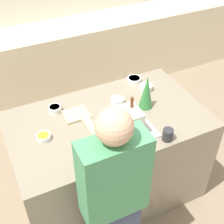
% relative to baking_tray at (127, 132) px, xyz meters
% --- Properties ---
extents(ground_plane, '(12.00, 12.00, 0.00)m').
position_rel_baking_tray_xyz_m(ground_plane, '(-0.07, 0.20, -0.92)').
color(ground_plane, gray).
extents(back_cabinet_block, '(6.00, 0.60, 0.92)m').
position_rel_baking_tray_xyz_m(back_cabinet_block, '(-0.07, 2.02, -0.46)').
color(back_cabinet_block, beige).
rests_on(back_cabinet_block, ground_plane).
extents(kitchen_island, '(1.61, 0.95, 0.92)m').
position_rel_baking_tray_xyz_m(kitchen_island, '(-0.07, 0.20, -0.46)').
color(kitchen_island, gray).
rests_on(kitchen_island, ground_plane).
extents(baking_tray, '(0.42, 0.31, 0.01)m').
position_rel_baking_tray_xyz_m(baking_tray, '(0.00, 0.00, 0.00)').
color(baking_tray, silver).
rests_on(baking_tray, kitchen_island).
extents(gingerbread_house, '(0.18, 0.20, 0.29)m').
position_rel_baking_tray_xyz_m(gingerbread_house, '(0.00, 0.00, 0.11)').
color(gingerbread_house, '#5B2D14').
rests_on(gingerbread_house, baking_tray).
extents(decorative_tree, '(0.12, 0.12, 0.30)m').
position_rel_baking_tray_xyz_m(decorative_tree, '(0.29, 0.21, 0.15)').
color(decorative_tree, '#33843D').
rests_on(decorative_tree, kitchen_island).
extents(candy_bowl_far_left, '(0.11, 0.11, 0.04)m').
position_rel_baking_tray_xyz_m(candy_bowl_far_left, '(-0.60, 0.21, 0.02)').
color(candy_bowl_far_left, white).
rests_on(candy_bowl_far_left, kitchen_island).
extents(candy_bowl_near_tray_left, '(0.13, 0.13, 0.04)m').
position_rel_baking_tray_xyz_m(candy_bowl_near_tray_left, '(0.38, 0.59, 0.02)').
color(candy_bowl_near_tray_left, white).
rests_on(candy_bowl_near_tray_left, kitchen_island).
extents(candy_bowl_far_right, '(0.10, 0.10, 0.05)m').
position_rel_baking_tray_xyz_m(candy_bowl_far_right, '(-0.42, 0.48, 0.02)').
color(candy_bowl_far_right, white).
rests_on(candy_bowl_far_right, kitchen_island).
extents(candy_bowl_front_corner, '(0.11, 0.11, 0.05)m').
position_rel_baking_tray_xyz_m(candy_bowl_front_corner, '(0.09, 0.35, 0.02)').
color(candy_bowl_front_corner, white).
rests_on(candy_bowl_front_corner, kitchen_island).
extents(candy_bowl_center_rear, '(0.12, 0.12, 0.05)m').
position_rel_baking_tray_xyz_m(candy_bowl_center_rear, '(0.42, 0.43, 0.02)').
color(candy_bowl_center_rear, silver).
rests_on(candy_bowl_center_rear, kitchen_island).
extents(cookbook, '(0.21, 0.17, 0.02)m').
position_rel_baking_tray_xyz_m(cookbook, '(-0.28, 0.36, 0.01)').
color(cookbook, '#CCB78C').
rests_on(cookbook, kitchen_island).
extents(mug, '(0.08, 0.08, 0.10)m').
position_rel_baking_tray_xyz_m(mug, '(0.23, -0.20, 0.04)').
color(mug, '#2D2D33').
rests_on(mug, kitchen_island).
extents(person, '(0.42, 0.52, 1.59)m').
position_rel_baking_tray_xyz_m(person, '(-0.34, -0.46, -0.10)').
color(person, '#424C6B').
rests_on(person, ground_plane).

